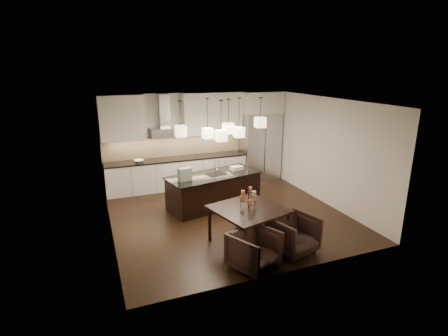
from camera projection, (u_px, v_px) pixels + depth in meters
name	position (u px, v px, depth m)	size (l,w,h in m)	color
floor	(227.00, 215.00, 8.72)	(5.50, 5.50, 0.02)	black
ceiling	(227.00, 100.00, 7.93)	(5.50, 5.50, 0.02)	white
wall_back	(194.00, 139.00, 10.79)	(5.50, 0.02, 2.80)	silver
wall_front	(288.00, 200.00, 5.86)	(5.50, 0.02, 2.80)	silver
wall_left	(106.00, 173.00, 7.36)	(0.02, 5.50, 2.80)	silver
wall_right	(323.00, 150.00, 9.29)	(0.02, 5.50, 2.80)	silver
refrigerator	(260.00, 146.00, 11.28)	(1.20, 0.72, 2.15)	#B7B7BA
fridge_panel	(261.00, 102.00, 10.88)	(1.26, 0.72, 0.65)	silver
lower_cabinets	(178.00, 173.00, 10.55)	(4.21, 0.62, 0.88)	silver
countertop	(177.00, 159.00, 10.42)	(4.21, 0.66, 0.04)	black
backsplash	(175.00, 146.00, 10.59)	(4.21, 0.02, 0.63)	beige
upper_cab_left	(122.00, 118.00, 9.67)	(1.25, 0.35, 1.25)	silver
upper_cab_right	(213.00, 113.00, 10.60)	(1.86, 0.35, 1.25)	silver
hood_canopy	(166.00, 132.00, 10.13)	(0.90, 0.52, 0.24)	#B7B7BA
hood_chimney	(164.00, 111.00, 10.06)	(0.30, 0.28, 0.96)	#B7B7BA
fruit_bowl	(139.00, 161.00, 9.97)	(0.26, 0.26, 0.06)	silver
island_body	(214.00, 191.00, 9.14)	(2.36, 0.94, 0.83)	black
island_top	(214.00, 175.00, 9.02)	(2.43, 1.02, 0.04)	black
faucet	(215.00, 166.00, 9.09)	(0.09, 0.23, 0.36)	silver
tote_bag	(185.00, 174.00, 8.48)	(0.32, 0.17, 0.32)	#1C5C36
food_container	(237.00, 168.00, 9.42)	(0.32, 0.23, 0.09)	silver
dining_table	(248.00, 226.00, 7.20)	(1.31, 1.31, 0.78)	black
candelabra	(249.00, 198.00, 7.02)	(0.38, 0.38, 0.46)	black
candle_a	(254.00, 198.00, 7.12)	(0.08, 0.08, 0.10)	beige
candle_b	(242.00, 199.00, 7.09)	(0.08, 0.08, 0.10)	#C2643A
candle_c	(250.00, 202.00, 6.90)	(0.08, 0.08, 0.10)	#B16338
candle_d	(250.00, 190.00, 7.13)	(0.08, 0.08, 0.10)	#C2643A
candle_e	(243.00, 193.00, 6.93)	(0.08, 0.08, 0.10)	#B16338
candle_f	(254.00, 194.00, 6.89)	(0.08, 0.08, 0.10)	beige
armchair_left	(254.00, 250.00, 6.31)	(0.77, 0.80, 0.72)	black
armchair_right	(293.00, 234.00, 6.87)	(0.81, 0.83, 0.75)	black
pendant_a	(181.00, 131.00, 8.20)	(0.24, 0.24, 0.26)	beige
pendant_b	(208.00, 133.00, 8.78)	(0.24, 0.24, 0.26)	beige
pendant_c	(228.00, 128.00, 8.60)	(0.24, 0.24, 0.26)	beige
pendant_d	(239.00, 132.00, 8.99)	(0.24, 0.24, 0.26)	beige
pendant_e	(260.00, 122.00, 9.01)	(0.24, 0.24, 0.26)	beige
pendant_f	(221.00, 136.00, 8.33)	(0.24, 0.24, 0.26)	beige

